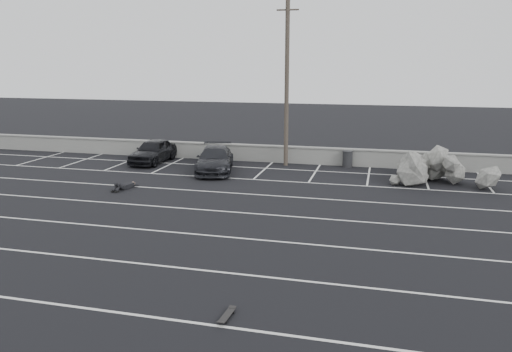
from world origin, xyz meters
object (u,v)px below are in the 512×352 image
(riprap_pile, at_px, (427,172))
(skateboard, at_px, (227,315))
(car_right, at_px, (215,159))
(utility_pole, at_px, (287,84))
(car_left, at_px, (153,151))
(trash_bin, at_px, (348,159))
(person, at_px, (128,184))

(riprap_pile, distance_m, skateboard, 17.26)
(car_right, height_order, skateboard, car_right)
(utility_pole, xyz_separation_m, skateboard, (2.17, -18.78, -4.86))
(car_left, bearing_deg, car_right, -18.00)
(trash_bin, bearing_deg, car_right, -156.65)
(car_left, height_order, utility_pole, utility_pole)
(car_right, bearing_deg, utility_pole, 23.14)
(utility_pole, height_order, trash_bin, utility_pole)
(riprap_pile, height_order, person, riprap_pile)
(trash_bin, bearing_deg, skateboard, -94.56)
(car_right, relative_size, riprap_pile, 0.90)
(car_left, distance_m, skateboard, 20.43)
(car_left, distance_m, person, 6.53)
(trash_bin, distance_m, skateboard, 19.24)
(utility_pole, relative_size, trash_bin, 9.86)
(riprap_pile, xyz_separation_m, person, (-14.65, -4.96, -0.33))
(person, bearing_deg, trash_bin, 45.87)
(car_right, bearing_deg, trash_bin, 9.16)
(car_right, xyz_separation_m, trash_bin, (7.32, 3.16, -0.21))
(car_right, height_order, person, car_right)
(trash_bin, height_order, person, trash_bin)
(car_left, relative_size, trash_bin, 4.36)
(car_left, bearing_deg, person, -75.07)
(trash_bin, distance_m, riprap_pile, 5.24)
(car_right, distance_m, trash_bin, 7.97)
(utility_pole, xyz_separation_m, trash_bin, (3.70, 0.40, -4.43))
(person, bearing_deg, riprap_pile, 27.13)
(car_left, xyz_separation_m, trash_bin, (11.92, 1.60, -0.23))
(person, relative_size, skateboard, 3.01)
(car_right, distance_m, person, 5.64)
(car_left, relative_size, riprap_pile, 0.79)
(utility_pole, height_order, riprap_pile, utility_pole)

